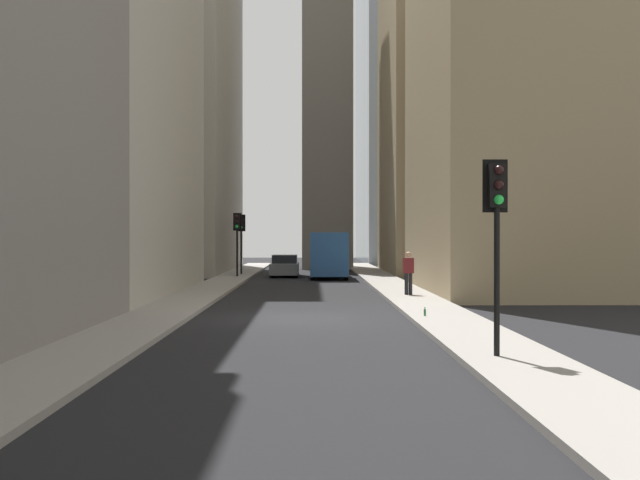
{
  "coord_description": "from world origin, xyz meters",
  "views": [
    {
      "loc": [
        -23.18,
        -0.4,
        2.59
      ],
      "look_at": [
        14.21,
        -0.79,
        2.42
      ],
      "focal_mm": 41.06,
      "sensor_mm": 36.0,
      "label": 1
    }
  ],
  "objects_px": {
    "hatchback_grey": "(285,266)",
    "traffic_light_midblock": "(241,230)",
    "traffic_light_foreground": "(497,211)",
    "pedestrian": "(408,271)",
    "delivery_truck": "(328,255)",
    "traffic_light_far_junction": "(237,230)",
    "discarded_bottle": "(425,312)"
  },
  "relations": [
    {
      "from": "traffic_light_midblock",
      "to": "discarded_bottle",
      "type": "xyz_separation_m",
      "value": [
        -25.41,
        -8.14,
        -2.76
      ]
    },
    {
      "from": "hatchback_grey",
      "to": "traffic_light_far_junction",
      "type": "xyz_separation_m",
      "value": [
        -2.21,
        2.86,
        2.36
      ]
    },
    {
      "from": "pedestrian",
      "to": "hatchback_grey",
      "type": "bearing_deg",
      "value": 19.39
    },
    {
      "from": "pedestrian",
      "to": "traffic_light_far_junction",
      "type": "bearing_deg",
      "value": 31.12
    },
    {
      "from": "traffic_light_midblock",
      "to": "traffic_light_far_junction",
      "type": "height_order",
      "value": "traffic_light_far_junction"
    },
    {
      "from": "hatchback_grey",
      "to": "discarded_bottle",
      "type": "xyz_separation_m",
      "value": [
        -24.95,
        -5.28,
        -0.42
      ]
    },
    {
      "from": "traffic_light_far_junction",
      "to": "pedestrian",
      "type": "relative_size",
      "value": 2.17
    },
    {
      "from": "traffic_light_foreground",
      "to": "discarded_bottle",
      "type": "xyz_separation_m",
      "value": [
        7.58,
        0.31,
        -2.87
      ]
    },
    {
      "from": "delivery_truck",
      "to": "traffic_light_foreground",
      "type": "bearing_deg",
      "value": -174.81
    },
    {
      "from": "traffic_light_far_junction",
      "to": "pedestrian",
      "type": "bearing_deg",
      "value": -148.88
    },
    {
      "from": "hatchback_grey",
      "to": "pedestrian",
      "type": "bearing_deg",
      "value": -160.61
    },
    {
      "from": "traffic_light_foreground",
      "to": "traffic_light_midblock",
      "type": "bearing_deg",
      "value": 14.38
    },
    {
      "from": "delivery_truck",
      "to": "traffic_light_foreground",
      "type": "height_order",
      "value": "traffic_light_foreground"
    },
    {
      "from": "hatchback_grey",
      "to": "traffic_light_midblock",
      "type": "xyz_separation_m",
      "value": [
        0.46,
        2.86,
        2.35
      ]
    },
    {
      "from": "traffic_light_midblock",
      "to": "discarded_bottle",
      "type": "bearing_deg",
      "value": -162.23
    },
    {
      "from": "delivery_truck",
      "to": "traffic_light_midblock",
      "type": "bearing_deg",
      "value": 68.31
    },
    {
      "from": "traffic_light_far_junction",
      "to": "discarded_bottle",
      "type": "bearing_deg",
      "value": -160.3
    },
    {
      "from": "hatchback_grey",
      "to": "traffic_light_midblock",
      "type": "distance_m",
      "value": 3.73
    },
    {
      "from": "traffic_light_midblock",
      "to": "pedestrian",
      "type": "distance_m",
      "value": 19.31
    },
    {
      "from": "delivery_truck",
      "to": "traffic_light_far_junction",
      "type": "height_order",
      "value": "traffic_light_far_junction"
    },
    {
      "from": "traffic_light_foreground",
      "to": "traffic_light_far_junction",
      "type": "height_order",
      "value": "traffic_light_foreground"
    },
    {
      "from": "traffic_light_foreground",
      "to": "traffic_light_midblock",
      "type": "relative_size",
      "value": 1.04
    },
    {
      "from": "traffic_light_foreground",
      "to": "discarded_bottle",
      "type": "relative_size",
      "value": 15.0
    },
    {
      "from": "hatchback_grey",
      "to": "pedestrian",
      "type": "relative_size",
      "value": 2.37
    },
    {
      "from": "traffic_light_midblock",
      "to": "discarded_bottle",
      "type": "height_order",
      "value": "traffic_light_midblock"
    },
    {
      "from": "traffic_light_midblock",
      "to": "hatchback_grey",
      "type": "bearing_deg",
      "value": -99.1
    },
    {
      "from": "traffic_light_midblock",
      "to": "pedestrian",
      "type": "relative_size",
      "value": 2.15
    },
    {
      "from": "traffic_light_midblock",
      "to": "discarded_bottle",
      "type": "relative_size",
      "value": 14.48
    },
    {
      "from": "pedestrian",
      "to": "discarded_bottle",
      "type": "xyz_separation_m",
      "value": [
        -8.29,
        0.58,
        -0.89
      ]
    },
    {
      "from": "hatchback_grey",
      "to": "traffic_light_far_junction",
      "type": "relative_size",
      "value": 1.09
    },
    {
      "from": "hatchback_grey",
      "to": "traffic_light_foreground",
      "type": "xyz_separation_m",
      "value": [
        -32.53,
        -5.59,
        2.45
      ]
    },
    {
      "from": "traffic_light_foreground",
      "to": "discarded_bottle",
      "type": "height_order",
      "value": "traffic_light_foreground"
    }
  ]
}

